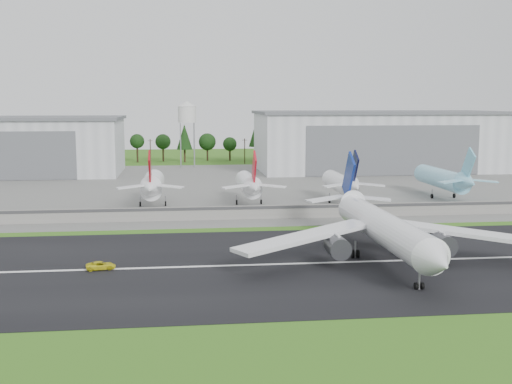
{
  "coord_description": "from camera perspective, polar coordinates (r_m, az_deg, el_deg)",
  "views": [
    {
      "loc": [
        -8.11,
        -100.68,
        28.86
      ],
      "look_at": [
        8.5,
        40.0,
        9.0
      ],
      "focal_mm": 45.0,
      "sensor_mm": 36.0,
      "label": 1
    }
  ],
  "objects": [
    {
      "name": "parked_jet_red_a",
      "position": [
        178.86,
        -9.21,
        0.63
      ],
      "size": [
        7.36,
        31.29,
        16.81
      ],
      "color": "white",
      "rests_on": "ground"
    },
    {
      "name": "water_tower",
      "position": [
        285.73,
        -6.16,
        7.07
      ],
      "size": [
        8.4,
        8.4,
        29.4
      ],
      "color": "#99999E",
      "rests_on": "ground"
    },
    {
      "name": "treeline",
      "position": [
        317.1,
        -5.25,
        2.73
      ],
      "size": [
        320.0,
        16.0,
        22.0
      ],
      "primitive_type": null,
      "color": "black",
      "rests_on": "ground"
    },
    {
      "name": "parked_jet_skyblue",
      "position": [
        199.8,
        16.51,
        1.13
      ],
      "size": [
        7.36,
        37.29,
        16.72
      ],
      "color": "#89D2EE",
      "rests_on": "ground"
    },
    {
      "name": "parked_jet_red_b",
      "position": [
        179.7,
        -0.59,
        0.66
      ],
      "size": [
        7.36,
        31.29,
        16.47
      ],
      "color": "white",
      "rests_on": "ground"
    },
    {
      "name": "blast_fence",
      "position": [
        158.21,
        -3.7,
        -1.88
      ],
      "size": [
        240.0,
        0.61,
        3.5
      ],
      "color": "gray",
      "rests_on": "ground"
    },
    {
      "name": "runway_centerline",
      "position": [
        114.64,
        -2.48,
        -6.55
      ],
      "size": [
        220.0,
        1.0,
        0.02
      ],
      "primitive_type": "cube",
      "color": "white",
      "rests_on": "runway"
    },
    {
      "name": "main_airliner",
      "position": [
        118.59,
        11.38,
        -3.84
      ],
      "size": [
        57.29,
        59.03,
        18.17
      ],
      "rotation": [
        0.0,
        0.0,
        3.15
      ],
      "color": "white",
      "rests_on": "runway"
    },
    {
      "name": "utility_poles",
      "position": [
        302.17,
        -5.17,
        2.47
      ],
      "size": [
        230.0,
        3.0,
        12.0
      ],
      "primitive_type": null,
      "color": "black",
      "rests_on": "ground"
    },
    {
      "name": "ground",
      "position": [
        105.05,
        -2.07,
        -7.97
      ],
      "size": [
        600.0,
        600.0,
        0.0
      ],
      "primitive_type": "plane",
      "color": "#396517",
      "rests_on": "ground"
    },
    {
      "name": "hangar_east",
      "position": [
        278.77,
        10.66,
        4.51
      ],
      "size": [
        102.0,
        47.0,
        25.2
      ],
      "color": "silver",
      "rests_on": "ground"
    },
    {
      "name": "runway",
      "position": [
        114.66,
        -2.48,
        -6.58
      ],
      "size": [
        320.0,
        60.0,
        0.1
      ],
      "primitive_type": "cube",
      "color": "black",
      "rests_on": "ground"
    },
    {
      "name": "ground_vehicle",
      "position": [
        114.98,
        -13.63,
        -6.37
      ],
      "size": [
        5.37,
        3.09,
        1.41
      ],
      "primitive_type": "imported",
      "rotation": [
        0.0,
        0.0,
        1.73
      ],
      "color": "yellow",
      "rests_on": "runway"
    },
    {
      "name": "parked_jet_navy",
      "position": [
        184.48,
        7.73,
        0.76
      ],
      "size": [
        7.36,
        31.29,
        16.4
      ],
      "color": "white",
      "rests_on": "ground"
    },
    {
      "name": "apron",
      "position": [
        222.7,
        -4.59,
        0.52
      ],
      "size": [
        320.0,
        150.0,
        0.1
      ],
      "primitive_type": "cube",
      "color": "slate",
      "rests_on": "ground"
    }
  ]
}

